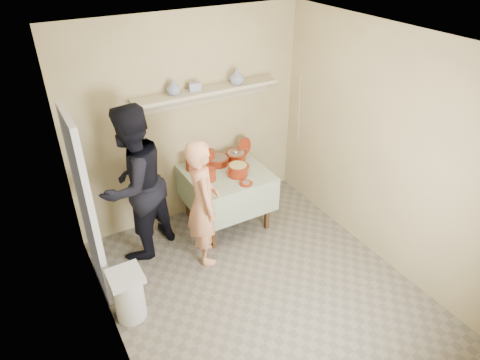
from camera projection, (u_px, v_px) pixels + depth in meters
ground at (262, 290)px, 4.61m from camera, size 3.50×3.50×0.00m
tile_panel at (87, 209)px, 4.17m from camera, size 0.06×0.70×2.00m
plate_stack_a at (192, 163)px, 5.26m from camera, size 0.15×0.15×0.19m
plate_stack_b at (208, 158)px, 5.36m from camera, size 0.16×0.16×0.20m
bowl_stack at (210, 175)px, 5.05m from camera, size 0.15×0.15×0.15m
empty_bowl at (201, 174)px, 5.17m from camera, size 0.16×0.16×0.05m
propped_lid at (245, 146)px, 5.59m from camera, size 0.24×0.13×0.23m
vase_right at (237, 76)px, 5.10m from camera, size 0.21×0.21×0.19m
vase_left at (173, 87)px, 4.79m from camera, size 0.23×0.23×0.17m
ceramic_box at (195, 87)px, 4.92m from camera, size 0.15×0.12×0.10m
person_cook at (203, 203)px, 4.69m from camera, size 0.47×0.62×1.51m
person_helper at (134, 184)px, 4.71m from camera, size 1.13×1.06×1.84m
room_shell at (267, 159)px, 3.77m from camera, size 3.04×3.54×2.62m
serving_table at (226, 180)px, 5.33m from camera, size 0.97×0.97×0.76m
cazuela_meat_a at (218, 160)px, 5.39m from camera, size 0.30×0.30×0.10m
cazuela_meat_b at (236, 155)px, 5.51m from camera, size 0.28×0.28×0.10m
ladle at (236, 153)px, 5.46m from camera, size 0.08×0.26×0.19m
cazuela_rice at (238, 169)px, 5.14m from camera, size 0.33×0.25×0.14m
front_plate at (246, 183)px, 5.01m from camera, size 0.16×0.16×0.03m
wall_shelf at (206, 92)px, 5.04m from camera, size 1.80×0.25×0.21m
trash_bin at (129, 295)px, 4.17m from camera, size 0.32×0.32×0.56m
electrical_cord at (299, 110)px, 5.67m from camera, size 0.01×0.05×0.90m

